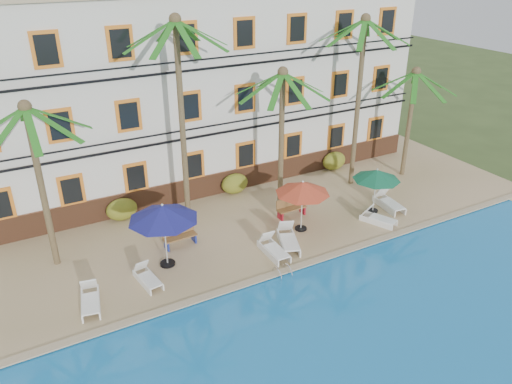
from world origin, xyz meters
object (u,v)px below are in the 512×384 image
palm_e (412,106)px  umbrella_green (377,175)px  lounger_c (273,248)px  bench_left (179,235)px  lounger_a (90,299)px  bench_right (291,207)px  palm_d (360,81)px  lounger_e (378,218)px  palm_a (36,162)px  umbrella_blue (163,213)px  palm_b (181,100)px  umbrella_red (303,188)px  lounger_d (288,239)px  pool_ladder (282,274)px  lounger_b (147,277)px  palm_c (282,119)px  lounger_f (389,202)px

palm_e → umbrella_green: bearing=-149.1°
palm_e → lounger_c: size_ratio=3.34×
bench_left → umbrella_green: bearing=-10.1°
lounger_a → bench_right: bench_right is taller
palm_d → lounger_e: (-1.75, -4.22, -5.48)m
palm_a → lounger_c: (8.28, -3.78, -4.27)m
palm_a → umbrella_blue: 5.11m
palm_a → lounger_e: (14.05, -3.84, -4.30)m
palm_b → bench_right: 7.48m
palm_d → umbrella_red: 7.07m
lounger_d → lounger_e: 4.84m
palm_e → lounger_e: bearing=-144.0°
palm_a → palm_d: bearing=1.4°
palm_e → pool_ladder: palm_e is taller
lounger_b → lounger_d: bearing=-2.9°
umbrella_blue → lounger_c: 4.98m
lounger_e → bench_left: bearing=163.2°
umbrella_red → pool_ladder: (-2.63, -2.64, -2.15)m
palm_a → palm_e: (19.20, -0.09, -0.46)m
palm_b → lounger_d: (3.15, -3.90, -5.73)m
palm_c → umbrella_red: size_ratio=2.82×
lounger_c → pool_ladder: lounger_c is taller
pool_ladder → palm_a: bearing=146.4°
lounger_b → lounger_d: size_ratio=0.79×
lounger_d → lounger_f: 6.40m
lounger_b → lounger_c: 5.41m
umbrella_red → lounger_e: bearing=-19.4°
bench_left → pool_ladder: bench_left is taller
lounger_b → lounger_e: lounger_e is taller
lounger_a → lounger_e: bearing=-1.4°
lounger_e → bench_left: size_ratio=1.20×
bench_right → pool_ladder: size_ratio=2.03×
umbrella_green → lounger_d: umbrella_green is taller
palm_c → palm_d: palm_d is taller
palm_a → lounger_c: bearing=-24.6°
palm_c → lounger_f: palm_c is taller
palm_a → lounger_c: 10.05m
lounger_f → pool_ladder: size_ratio=2.70×
umbrella_red → lounger_f: umbrella_red is taller
palm_b → umbrella_green: (8.55, -3.25, -4.05)m
umbrella_blue → lounger_b: (-1.11, -0.82, -2.19)m
palm_b → palm_e: 13.28m
umbrella_green → lounger_a: umbrella_green is taller
palm_a → pool_ladder: palm_a is taller
palm_c → lounger_c: palm_c is taller
palm_c → umbrella_blue: 7.48m
palm_d → lounger_d: 9.37m
bench_left → lounger_f: bearing=-9.5°
palm_b → palm_c: (4.75, -0.55, -1.42)m
lounger_d → lounger_f: (6.37, 0.59, -0.02)m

